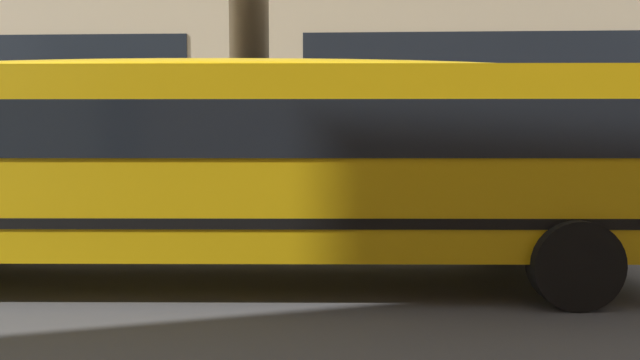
# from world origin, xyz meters

# --- Properties ---
(ground_plane) EXTENTS (400.00, 400.00, 0.00)m
(ground_plane) POSITION_xyz_m (0.00, 0.00, 0.00)
(ground_plane) COLOR #424244
(sidewalk_far) EXTENTS (120.00, 3.00, 0.01)m
(sidewalk_far) POSITION_xyz_m (0.00, 7.98, 0.01)
(sidewalk_far) COLOR gray
(sidewalk_far) RESTS_ON ground_plane
(lane_centreline) EXTENTS (110.00, 0.16, 0.01)m
(lane_centreline) POSITION_xyz_m (0.00, 0.00, 0.00)
(lane_centreline) COLOR silver
(lane_centreline) RESTS_ON ground_plane
(school_bus) EXTENTS (13.39, 3.18, 2.98)m
(school_bus) POSITION_xyz_m (-0.77, -1.74, 1.77)
(school_bus) COLOR yellow
(school_bus) RESTS_ON ground_plane
(apartment_block_far_left) EXTENTS (18.36, 13.18, 13.30)m
(apartment_block_far_left) POSITION_xyz_m (-11.82, 16.04, 6.65)
(apartment_block_far_left) COLOR #C6B28E
(apartment_block_far_left) RESTS_ON ground_plane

